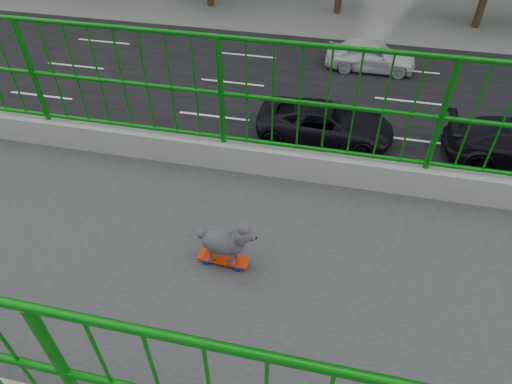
{
  "coord_description": "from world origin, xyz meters",
  "views": [
    {
      "loc": [
        2.22,
        5.14,
        9.95
      ],
      "look_at": [
        -1.13,
        4.4,
        6.91
      ],
      "focal_mm": 31.31,
      "sensor_mm": 36.0,
      "label": 1
    }
  ],
  "objects_px": {
    "skateboard": "(224,259)",
    "poodle": "(225,241)",
    "car_2": "(325,123)",
    "car_4": "(371,55)",
    "car_5": "(390,261)"
  },
  "relations": [
    {
      "from": "skateboard",
      "to": "poodle",
      "type": "height_order",
      "value": "poodle"
    },
    {
      "from": "car_4",
      "to": "car_5",
      "type": "relative_size",
      "value": 0.96
    },
    {
      "from": "car_4",
      "to": "skateboard",
      "type": "bearing_deg",
      "value": 174.55
    },
    {
      "from": "car_2",
      "to": "car_4",
      "type": "xyz_separation_m",
      "value": [
        -6.4,
        1.52,
        0.01
      ]
    },
    {
      "from": "poodle",
      "to": "car_5",
      "type": "distance_m",
      "value": 9.2
    },
    {
      "from": "car_2",
      "to": "car_4",
      "type": "distance_m",
      "value": 6.58
    },
    {
      "from": "poodle",
      "to": "car_2",
      "type": "distance_m",
      "value": 13.95
    },
    {
      "from": "skateboard",
      "to": "car_2",
      "type": "relative_size",
      "value": 0.09
    },
    {
      "from": "skateboard",
      "to": "poodle",
      "type": "distance_m",
      "value": 0.24
    },
    {
      "from": "skateboard",
      "to": "car_4",
      "type": "bearing_deg",
      "value": 177.08
    },
    {
      "from": "skateboard",
      "to": "car_2",
      "type": "height_order",
      "value": "skateboard"
    },
    {
      "from": "skateboard",
      "to": "car_2",
      "type": "xyz_separation_m",
      "value": [
        -12.31,
        0.26,
        -6.33
      ]
    },
    {
      "from": "poodle",
      "to": "car_5",
      "type": "xyz_separation_m",
      "value": [
        -5.91,
        2.6,
        -6.56
      ]
    },
    {
      "from": "car_2",
      "to": "car_4",
      "type": "bearing_deg",
      "value": -13.38
    },
    {
      "from": "poodle",
      "to": "car_4",
      "type": "xyz_separation_m",
      "value": [
        -18.71,
        1.76,
        -6.56
      ]
    }
  ]
}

